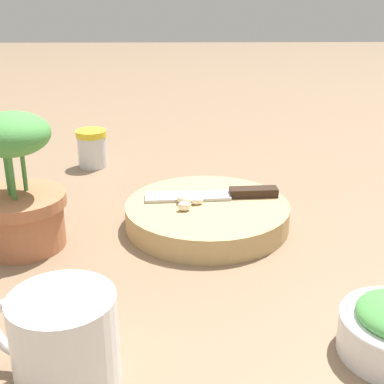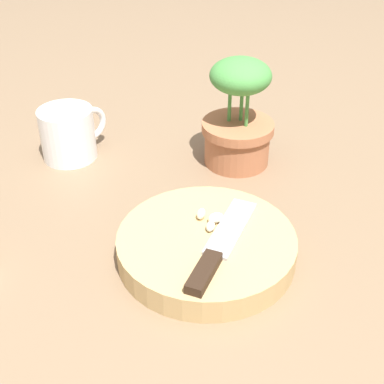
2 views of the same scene
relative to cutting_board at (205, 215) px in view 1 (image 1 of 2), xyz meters
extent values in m
plane|color=#7F664C|center=(-0.04, 0.03, -0.02)|extent=(5.00, 5.00, 0.00)
cylinder|color=tan|center=(0.00, 0.00, 0.00)|extent=(0.24, 0.24, 0.04)
cube|color=black|center=(0.03, -0.07, 0.02)|extent=(0.03, 0.07, 0.01)
cube|color=#B2B2B7|center=(0.02, 0.03, 0.02)|extent=(0.04, 0.13, 0.01)
ellipsoid|color=silver|center=(0.00, 0.02, 0.02)|extent=(0.02, 0.02, 0.01)
ellipsoid|color=#F3E6C4|center=(-0.02, 0.03, 0.02)|extent=(0.01, 0.02, 0.01)
ellipsoid|color=#F4E3C2|center=(0.00, 0.03, 0.02)|extent=(0.03, 0.03, 0.01)
cylinder|color=silver|center=(0.27, 0.21, 0.01)|extent=(0.06, 0.06, 0.06)
cylinder|color=yellow|center=(0.27, 0.21, 0.05)|extent=(0.06, 0.06, 0.01)
cylinder|color=white|center=(-0.33, 0.14, 0.03)|extent=(0.09, 0.09, 0.09)
torus|color=white|center=(-0.31, 0.19, 0.03)|extent=(0.03, 0.06, 0.06)
cylinder|color=#B26B47|center=(-0.06, 0.25, 0.02)|extent=(0.11, 0.11, 0.08)
cylinder|color=#B26B47|center=(-0.06, 0.25, 0.05)|extent=(0.12, 0.12, 0.02)
ellipsoid|color=#478E42|center=(-0.06, 0.25, 0.14)|extent=(0.10, 0.10, 0.06)
cylinder|color=#478E42|center=(-0.08, 0.25, 0.10)|extent=(0.01, 0.01, 0.08)
cylinder|color=#478E42|center=(-0.06, 0.26, 0.10)|extent=(0.01, 0.01, 0.08)
cylinder|color=#478E42|center=(-0.04, 0.25, 0.10)|extent=(0.01, 0.01, 0.08)
camera|label=1|loc=(-0.72, 0.03, 0.32)|focal=50.00mm
camera|label=2|loc=(0.23, -0.50, 0.46)|focal=50.00mm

